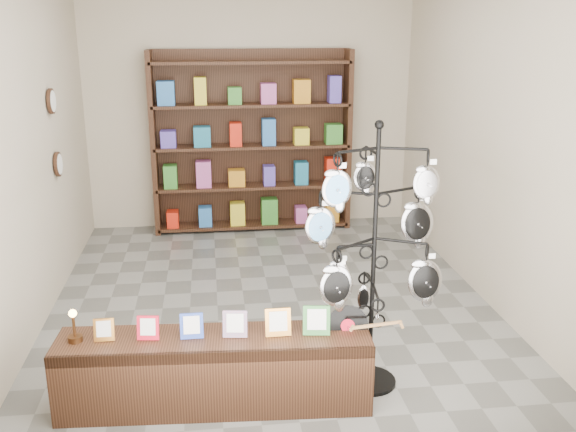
# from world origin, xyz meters

# --- Properties ---
(ground) EXTENTS (5.00, 5.00, 0.00)m
(ground) POSITION_xyz_m (0.00, 0.00, 0.00)
(ground) COLOR slate
(ground) RESTS_ON ground
(room_envelope) EXTENTS (5.00, 5.00, 5.00)m
(room_envelope) POSITION_xyz_m (0.00, 0.00, 1.85)
(room_envelope) COLOR #BBAB97
(room_envelope) RESTS_ON ground
(display_tree) EXTENTS (0.98, 0.84, 1.91)m
(display_tree) POSITION_xyz_m (0.57, -1.45, 1.11)
(display_tree) COLOR black
(display_tree) RESTS_ON ground
(front_shelf) EXTENTS (2.11, 0.55, 0.74)m
(front_shelf) POSITION_xyz_m (-0.54, -1.60, 0.26)
(front_shelf) COLOR black
(front_shelf) RESTS_ON ground
(back_shelving) EXTENTS (2.42, 0.36, 2.20)m
(back_shelving) POSITION_xyz_m (0.00, 2.30, 1.03)
(back_shelving) COLOR black
(back_shelving) RESTS_ON ground
(wall_clocks) EXTENTS (0.03, 0.24, 0.84)m
(wall_clocks) POSITION_xyz_m (-1.97, 0.80, 1.50)
(wall_clocks) COLOR black
(wall_clocks) RESTS_ON ground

